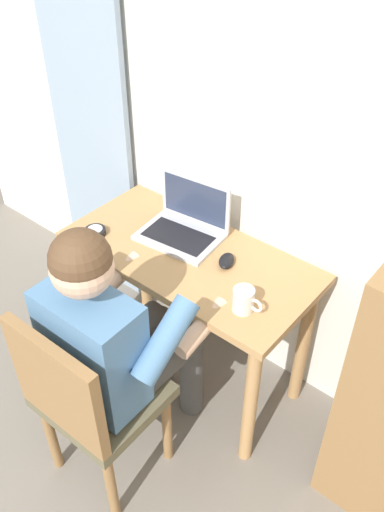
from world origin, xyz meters
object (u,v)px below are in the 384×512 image
chair (88,399)px  computer_mouse (227,261)px  desk (189,278)px  laptop (185,224)px  desk_clock (95,232)px  coffee_mug (244,300)px  person_seated (119,335)px

chair → computer_mouse: size_ratio=8.92×
desk → laptop: size_ratio=2.95×
chair → computer_mouse: (0.10, 0.69, 0.26)m
computer_mouse → chair: bearing=-121.8°
laptop → computer_mouse: size_ratio=3.66×
chair → desk_clock: chair is taller
laptop → coffee_mug: 0.51m
desk → computer_mouse: 0.22m
desk_clock → coffee_mug: (0.76, 0.03, 0.03)m
desk_clock → computer_mouse: bearing=19.9°
desk → laptop: laptop is taller
person_seated → chair: bearing=-89.0°
laptop → chair: bearing=-77.6°
laptop → desk_clock: bearing=-139.5°
coffee_mug → person_seated: bearing=-131.8°
computer_mouse → coffee_mug: (0.20, -0.17, 0.03)m
chair → coffee_mug: 0.67m
desk → chair: bearing=-84.4°
chair → laptop: 0.82m
desk_clock → coffee_mug: coffee_mug is taller
chair → coffee_mug: size_ratio=7.44×
desk → desk_clock: desk_clock is taller
person_seated → desk_clock: 0.56m
person_seated → laptop: (-0.16, 0.56, 0.11)m
person_seated → desk_clock: size_ratio=13.45×
laptop → coffee_mug: size_ratio=3.05×
chair → desk_clock: 0.72m
person_seated → computer_mouse: person_seated is taller
desk → person_seated: bearing=-82.6°
laptop → desk_clock: 0.39m
computer_mouse → desk_clock: (-0.55, -0.20, -0.00)m
chair → desk_clock: size_ratio=9.91×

